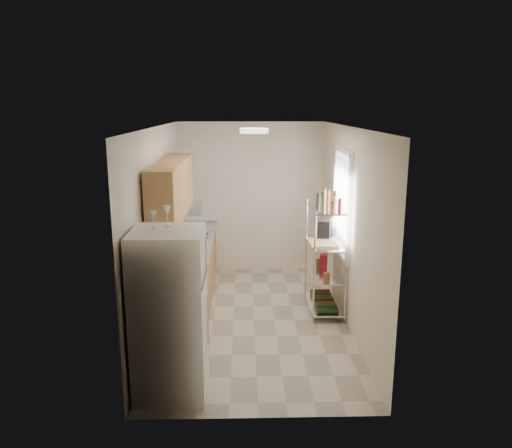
{
  "coord_description": "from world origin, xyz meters",
  "views": [
    {
      "loc": [
        -0.13,
        -6.33,
        2.86
      ],
      "look_at": [
        0.04,
        0.25,
        1.29
      ],
      "focal_mm": 35.0,
      "sensor_mm": 36.0,
      "label": 1
    }
  ],
  "objects_px": {
    "cutting_board": "(322,243)",
    "espresso_machine": "(324,229)",
    "refrigerator": "(170,313)",
    "rice_cooker": "(181,245)",
    "frying_pan_large": "(189,238)"
  },
  "relations": [
    {
      "from": "cutting_board",
      "to": "espresso_machine",
      "type": "relative_size",
      "value": 1.6
    },
    {
      "from": "frying_pan_large",
      "to": "espresso_machine",
      "type": "height_order",
      "value": "espresso_machine"
    },
    {
      "from": "rice_cooker",
      "to": "cutting_board",
      "type": "distance_m",
      "value": 1.93
    },
    {
      "from": "frying_pan_large",
      "to": "espresso_machine",
      "type": "bearing_deg",
      "value": -11.2
    },
    {
      "from": "cutting_board",
      "to": "espresso_machine",
      "type": "bearing_deg",
      "value": 76.09
    },
    {
      "from": "rice_cooker",
      "to": "frying_pan_large",
      "type": "bearing_deg",
      "value": 87.16
    },
    {
      "from": "espresso_machine",
      "to": "cutting_board",
      "type": "bearing_deg",
      "value": -89.8
    },
    {
      "from": "espresso_machine",
      "to": "frying_pan_large",
      "type": "bearing_deg",
      "value": -177.54
    },
    {
      "from": "frying_pan_large",
      "to": "espresso_machine",
      "type": "relative_size",
      "value": 0.81
    },
    {
      "from": "frying_pan_large",
      "to": "cutting_board",
      "type": "xyz_separation_m",
      "value": [
        1.9,
        -0.68,
        0.11
      ]
    },
    {
      "from": "rice_cooker",
      "to": "cutting_board",
      "type": "height_order",
      "value": "rice_cooker"
    },
    {
      "from": "refrigerator",
      "to": "espresso_machine",
      "type": "distance_m",
      "value": 2.91
    },
    {
      "from": "frying_pan_large",
      "to": "cutting_board",
      "type": "height_order",
      "value": "cutting_board"
    },
    {
      "from": "rice_cooker",
      "to": "frying_pan_large",
      "type": "xyz_separation_m",
      "value": [
        0.03,
        0.69,
        -0.09
      ]
    },
    {
      "from": "refrigerator",
      "to": "rice_cooker",
      "type": "relative_size",
      "value": 6.3
    }
  ]
}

